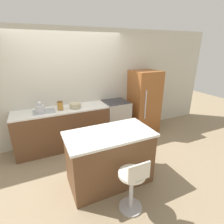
{
  "coord_description": "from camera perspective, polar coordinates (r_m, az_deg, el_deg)",
  "views": [
    {
      "loc": [
        -0.79,
        -3.38,
        2.18
      ],
      "look_at": [
        0.58,
        -0.41,
        0.96
      ],
      "focal_mm": 28.0,
      "sensor_mm": 36.0,
      "label": 1
    }
  ],
  "objects": [
    {
      "name": "kettle",
      "position": [
        3.85,
        -22.48,
        1.22
      ],
      "size": [
        0.18,
        0.18,
        0.23
      ],
      "color": "silver",
      "rests_on": "back_counter"
    },
    {
      "name": "back_counter",
      "position": [
        4.11,
        -15.62,
        -5.15
      ],
      "size": [
        2.02,
        0.6,
        0.93
      ],
      "color": "brown",
      "rests_on": "ground_plane"
    },
    {
      "name": "canister_jar",
      "position": [
        3.88,
        -16.57,
        2.08
      ],
      "size": [
        0.12,
        0.12,
        0.18
      ],
      "color": "#B77F33",
      "rests_on": "back_counter"
    },
    {
      "name": "stool_chair",
      "position": [
        2.57,
        6.69,
        -22.51
      ],
      "size": [
        0.37,
        0.37,
        0.86
      ],
      "color": "#B7B7BC",
      "rests_on": "ground_plane"
    },
    {
      "name": "mixing_bowl",
      "position": [
        3.94,
        -11.86,
        2.18
      ],
      "size": [
        0.24,
        0.24,
        0.1
      ],
      "color": "#C1B28E",
      "rests_on": "back_counter"
    },
    {
      "name": "kitchen_island",
      "position": [
        2.99,
        -0.8,
        -14.66
      ],
      "size": [
        1.39,
        0.74,
        0.92
      ],
      "color": "brown",
      "rests_on": "ground_plane"
    },
    {
      "name": "oven_range",
      "position": [
        4.46,
        1.21,
        -2.25
      ],
      "size": [
        0.6,
        0.61,
        0.93
      ],
      "color": "#B7B2A8",
      "rests_on": "ground_plane"
    },
    {
      "name": "ground_plane",
      "position": [
        4.1,
        -9.96,
        -12.07
      ],
      "size": [
        14.0,
        14.0,
        0.0
      ],
      "primitive_type": "plane",
      "color": "#998466"
    },
    {
      "name": "wall_back",
      "position": [
        4.2,
        -13.41,
        7.76
      ],
      "size": [
        8.0,
        0.06,
        2.6
      ],
      "color": "beige",
      "rests_on": "ground_plane"
    },
    {
      "name": "refrigerator",
      "position": [
        4.72,
        10.37,
        3.26
      ],
      "size": [
        0.68,
        0.67,
        1.63
      ],
      "color": "#995628",
      "rests_on": "ground_plane"
    }
  ]
}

